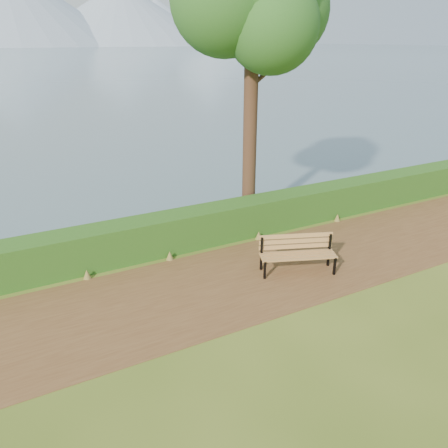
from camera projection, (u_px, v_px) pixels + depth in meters
ground at (247, 286)px, 10.12m from camera, size 140.00×140.00×0.00m
path at (240, 280)px, 10.36m from camera, size 40.00×3.40×0.01m
hedge at (199, 227)px, 12.04m from camera, size 32.00×0.85×1.00m
bench at (297, 251)px, 10.59m from camera, size 1.90×1.15×0.92m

